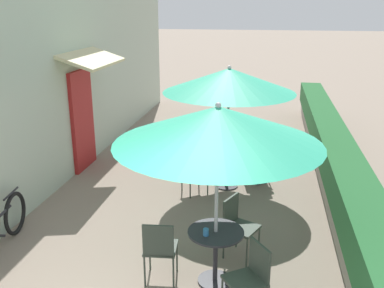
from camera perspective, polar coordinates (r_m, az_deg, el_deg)
name	(u,v)px	position (r m, az deg, el deg)	size (l,w,h in m)	color
cafe_facade_wall	(81,67)	(9.61, -14.55, 9.86)	(0.98, 12.15, 4.20)	#B2C1AD
planter_hedge	(330,149)	(9.22, 17.90, -0.70)	(0.60, 11.15, 1.01)	gray
patio_table_near	(216,247)	(5.48, 3.15, -13.59)	(0.70, 0.70, 0.72)	#28282D
patio_umbrella_near	(218,125)	(4.84, 3.47, 2.52)	(2.41, 2.41, 2.34)	#B7B7BC
cafe_chair_near_left	(251,274)	(5.00, 7.85, -16.83)	(0.56, 0.56, 0.87)	#384238
cafe_chair_near_right	(237,222)	(6.02, 6.06, -10.31)	(0.53, 0.53, 0.87)	#384238
cafe_chair_near_back	(160,246)	(5.46, -4.32, -13.47)	(0.44, 0.44, 0.87)	#384238
coffee_cup_near	(206,232)	(5.25, 1.87, -11.66)	(0.07, 0.07, 0.09)	teal
patio_table_mid	(227,162)	(8.21, 4.67, -2.46)	(0.70, 0.70, 0.72)	#28282D
patio_umbrella_mid	(229,80)	(7.80, 4.97, 8.45)	(2.41, 2.41, 2.34)	#B7B7BC
cafe_chair_mid_left	(255,155)	(8.62, 8.37, -1.44)	(0.56, 0.56, 0.87)	#384238
seated_patron_mid_left	(258,148)	(8.48, 8.84, -0.58)	(0.49, 0.51, 1.25)	#23232D
cafe_chair_mid_right	(197,168)	(7.83, 0.61, -3.27)	(0.56, 0.56, 0.87)	#384238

